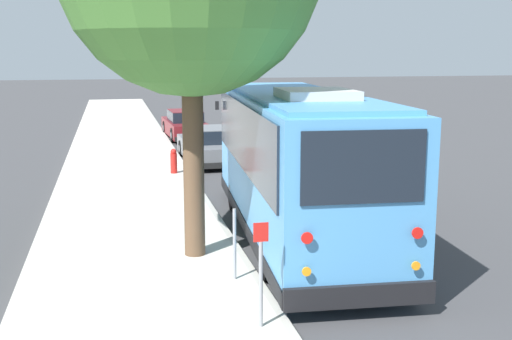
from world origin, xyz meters
The scene contains 9 objects.
ground_plane centered at (0.00, 0.00, 0.00)m, with size 160.00×160.00×0.00m, color #3D3D3F.
sidewalk_slab centered at (0.00, 3.59, 0.07)m, with size 80.00×4.07×0.15m, color beige.
curb_strip centered at (0.00, 1.49, 0.07)m, with size 80.00×0.14×0.15m, color #AAA69D.
shuttle_bus centered at (-0.22, -0.03, 1.81)m, with size 9.51×3.06×3.40m.
parked_sedan_gray centered at (9.90, 0.44, 0.61)m, with size 4.68×1.88×1.30m.
parked_sedan_maroon centered at (16.65, 0.54, 0.62)m, with size 4.72×1.86×1.33m.
sign_post_near centered at (-4.96, 1.89, 0.96)m, with size 0.06×0.22×1.57m.
sign_post_far centered at (-2.94, 1.89, 0.79)m, with size 0.06×0.06×1.28m.
fire_hydrant centered at (7.22, 1.98, 0.55)m, with size 0.22×0.22×0.81m.
Camera 1 is at (-13.55, 3.89, 4.15)m, focal length 45.00 mm.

